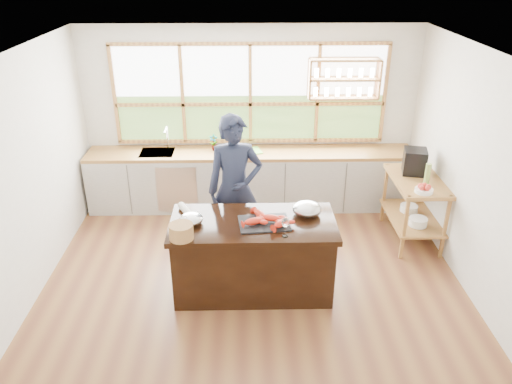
{
  "coord_description": "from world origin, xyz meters",
  "views": [
    {
      "loc": [
        -0.07,
        -5.04,
        3.62
      ],
      "look_at": [
        0.04,
        0.15,
        1.1
      ],
      "focal_mm": 35.0,
      "sensor_mm": 36.0,
      "label": 1
    }
  ],
  "objects_px": {
    "island": "(253,255)",
    "espresso_machine": "(415,161)",
    "cook": "(235,189)",
    "wicker_basket": "(181,232)"
  },
  "relations": [
    {
      "from": "island",
      "to": "espresso_machine",
      "type": "xyz_separation_m",
      "value": [
        2.19,
        1.3,
        0.61
      ]
    },
    {
      "from": "island",
      "to": "espresso_machine",
      "type": "relative_size",
      "value": 5.55
    },
    {
      "from": "island",
      "to": "cook",
      "type": "bearing_deg",
      "value": 105.62
    },
    {
      "from": "cook",
      "to": "espresso_machine",
      "type": "relative_size",
      "value": 5.67
    },
    {
      "from": "island",
      "to": "cook",
      "type": "distance_m",
      "value": 0.93
    },
    {
      "from": "island",
      "to": "wicker_basket",
      "type": "xyz_separation_m",
      "value": [
        -0.75,
        -0.34,
        0.53
      ]
    },
    {
      "from": "island",
      "to": "wicker_basket",
      "type": "relative_size",
      "value": 7.21
    },
    {
      "from": "island",
      "to": "wicker_basket",
      "type": "height_order",
      "value": "wicker_basket"
    },
    {
      "from": "island",
      "to": "cook",
      "type": "height_order",
      "value": "cook"
    },
    {
      "from": "espresso_machine",
      "to": "wicker_basket",
      "type": "distance_m",
      "value": 3.37
    }
  ]
}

